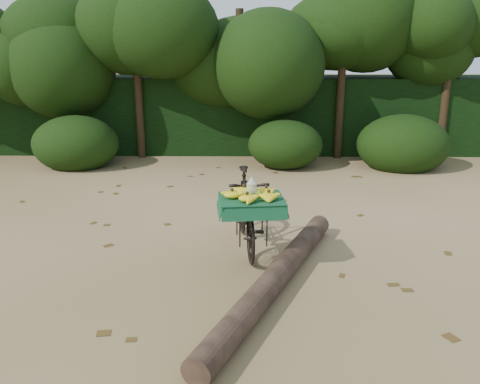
{
  "coord_description": "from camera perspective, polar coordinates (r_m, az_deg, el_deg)",
  "views": [
    {
      "loc": [
        0.7,
        -6.38,
        2.57
      ],
      "look_at": [
        0.61,
        -0.33,
        0.8
      ],
      "focal_mm": 38.0,
      "sensor_mm": 36.0,
      "label": 1
    }
  ],
  "objects": [
    {
      "name": "ground",
      "position": [
        6.92,
        -5.0,
        -5.56
      ],
      "size": [
        80.0,
        80.0,
        0.0
      ],
      "primitive_type": "plane",
      "color": "tan",
      "rests_on": "ground"
    },
    {
      "name": "tree_row",
      "position": [
        11.97,
        -5.74,
        13.51
      ],
      "size": [
        14.5,
        2.0,
        4.0
      ],
      "primitive_type": null,
      "color": "black",
      "rests_on": "ground"
    },
    {
      "name": "fallen_log",
      "position": [
        5.6,
        4.03,
        -9.52
      ],
      "size": [
        1.66,
        3.49,
        0.27
      ],
      "primitive_type": "cylinder",
      "rotation": [
        1.57,
        0.0,
        -0.39
      ],
      "color": "brown",
      "rests_on": "ground"
    },
    {
      "name": "leaf_litter",
      "position": [
        7.52,
        -4.51,
        -3.68
      ],
      "size": [
        7.0,
        7.3,
        0.01
      ],
      "primitive_type": null,
      "color": "#4E3714",
      "rests_on": "ground"
    },
    {
      "name": "hedge_backdrop",
      "position": [
        12.81,
        -2.27,
        8.81
      ],
      "size": [
        26.0,
        1.8,
        1.8
      ],
      "primitive_type": "cube",
      "color": "black",
      "rests_on": "ground"
    },
    {
      "name": "bush_clumps",
      "position": [
        10.89,
        -0.17,
        5.09
      ],
      "size": [
        8.8,
        1.7,
        0.9
      ],
      "primitive_type": null,
      "color": "black",
      "rests_on": "ground"
    },
    {
      "name": "vendor_bicycle",
      "position": [
        6.5,
        0.71,
        -2.01
      ],
      "size": [
        0.8,
        1.82,
        1.04
      ],
      "rotation": [
        0.0,
        0.0,
        0.11
      ],
      "color": "black",
      "rests_on": "ground"
    }
  ]
}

